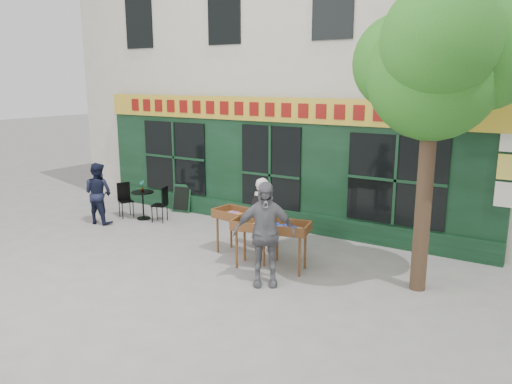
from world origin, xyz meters
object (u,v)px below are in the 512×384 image
Objects in this scene: bistro_table at (143,200)px; man_left at (98,193)px; book_cart_right at (271,229)px; woman at (263,213)px; man_right at (264,234)px; dog at (259,201)px; book_cart_center at (247,220)px.

man_left reaches higher than bistro_table.
woman is at bearing 116.90° from book_cart_right.
man_right is at bearing -80.36° from book_cart_right.
woman is at bearing 124.13° from dog.
book_cart_center is 2.06× the size of bistro_table.
book_cart_center is at bearing 170.99° from man_left.
book_cart_center is 0.59m from dog.
dog is 4.54m from bistro_table.
man_left is (-5.80, 1.15, -0.16)m from man_right.
dog is at bearing 93.71° from man_right.
book_cart_right is 0.98× the size of man_left.
book_cart_center is at bearing 145.50° from book_cart_right.
dog reaches higher than book_cart_right.
man_right is (1.09, -1.08, 0.15)m from book_cart_center.
woman is 0.83× the size of man_right.
woman is (0.00, 0.65, -0.01)m from book_cart_center.
book_cart_right is 2.10× the size of bistro_table.
book_cart_center reaches higher than bistro_table.
man_right reaches higher than book_cart_center.
dog is (0.35, -0.05, 0.47)m from book_cart_center.
book_cart_right is at bearing -24.37° from dog.
woman is 1.26m from book_cart_right.
man_right is 5.91m from man_left.
book_cart_right is (0.79, -0.33, 0.00)m from book_cart_center.
man_left is (-0.70, -0.90, 0.27)m from bistro_table.
book_cart_right is 5.51m from man_left.
book_cart_center is at bearing 103.27° from man_right.
dog is 5.08m from man_left.
book_cart_right is at bearing 79.64° from man_right.
woman is at bearing -4.69° from bistro_table.
bistro_table is at bearing 2.88° from woman.
dog is 0.92m from woman.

